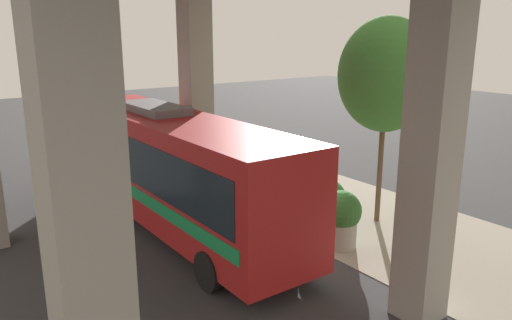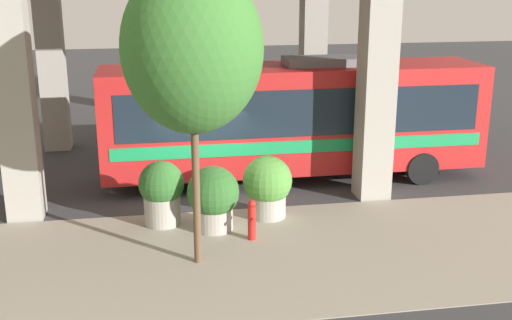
% 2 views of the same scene
% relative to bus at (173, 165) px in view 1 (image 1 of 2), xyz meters
% --- Properties ---
extents(ground_plane, '(80.00, 80.00, 0.00)m').
position_rel_bus_xyz_m(ground_plane, '(-2.47, 2.92, -2.06)').
color(ground_plane, '#38383A').
rests_on(ground_plane, ground).
extents(sidewalk_strip, '(6.00, 40.00, 0.02)m').
position_rel_bus_xyz_m(sidewalk_strip, '(-5.47, 2.92, -2.05)').
color(sidewalk_strip, gray).
rests_on(sidewalk_strip, ground).
extents(bus, '(2.64, 11.66, 3.81)m').
position_rel_bus_xyz_m(bus, '(0.00, 0.00, 0.00)').
color(bus, '#B21E1E').
rests_on(bus, ground).
extents(fire_hydrant, '(0.41, 0.20, 1.03)m').
position_rel_bus_xyz_m(fire_hydrant, '(-4.55, 2.07, -1.54)').
color(fire_hydrant, red).
rests_on(fire_hydrant, ground).
extents(planter_front, '(1.31, 1.31, 1.67)m').
position_rel_bus_xyz_m(planter_front, '(-3.10, 1.41, -1.20)').
color(planter_front, '#9E998E').
rests_on(planter_front, ground).
extents(planter_middle, '(1.16, 1.16, 1.70)m').
position_rel_bus_xyz_m(planter_middle, '(-3.16, 4.18, -1.17)').
color(planter_middle, '#9E998E').
rests_on(planter_middle, ground).
extents(planter_back, '(1.31, 1.31, 1.66)m').
position_rel_bus_xyz_m(planter_back, '(-3.74, 2.92, -1.20)').
color(planter_back, '#9E998E').
rests_on(planter_back, ground).
extents(street_tree_far, '(2.94, 2.94, 6.55)m').
position_rel_bus_xyz_m(street_tree_far, '(-5.59, 3.47, 2.71)').
color(street_tree_far, brown).
rests_on(street_tree_far, ground).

